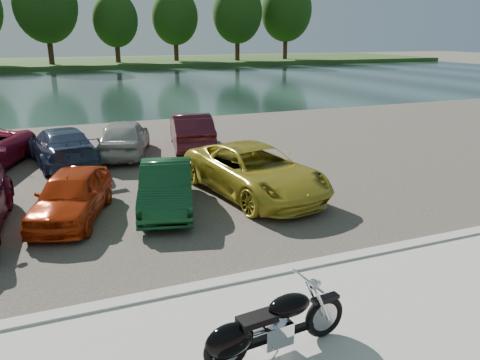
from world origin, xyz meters
The scene contains 13 objects.
ground centered at (0.00, 0.00, 0.00)m, with size 200.00×200.00×0.00m, color #595447.
kerb centered at (0.00, 2.00, 0.07)m, with size 60.00×0.30×0.14m, color #B5B1AA.
parking_lot centered at (0.00, 11.00, 0.02)m, with size 60.00×18.00×0.04m, color #3C3630.
river centered at (0.00, 40.00, 0.00)m, with size 120.00×40.00×0.00m, color #192D28.
far_bank centered at (0.00, 72.00, 0.30)m, with size 120.00×24.00×0.60m, color #28491A.
far_trees centered at (4.36, 65.79, 7.49)m, with size 70.25×10.68×12.52m.
motorcycle centered at (-1.15, -0.19, 0.56)m, with size 2.33×0.75×1.05m.
car_4 centered at (-3.38, 6.55, 0.66)m, with size 1.48×3.67×1.25m, color #BD330C.
car_5 centered at (-1.02, 6.32, 0.66)m, with size 1.32×3.79×1.25m, color #11401F.
car_6 centered at (1.63, 6.55, 0.76)m, with size 2.38×5.16×1.44m, color gold.
car_11 centered at (-3.43, 12.16, 0.71)m, with size 1.88×4.63×1.34m, color navy.
car_12 centered at (-1.16, 12.64, 0.75)m, with size 1.69×4.19×1.43m, color #ABACA7.
car_13 centered at (1.59, 12.97, 0.75)m, with size 1.51×4.33×1.43m, color #44121C.
Camera 1 is at (-3.57, -5.32, 4.53)m, focal length 35.00 mm.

